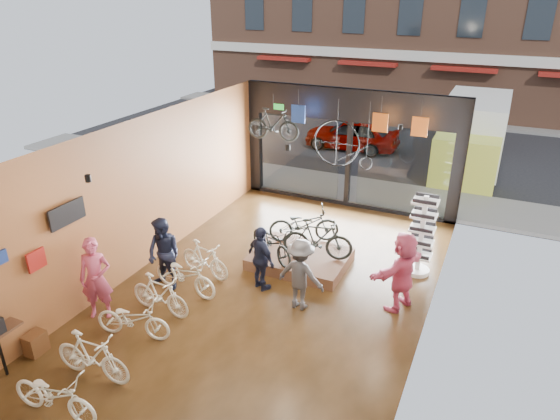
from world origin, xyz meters
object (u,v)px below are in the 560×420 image
Objects in this scene: street_car at (352,134)px; customer_5 at (402,271)px; penny_farthing at (346,146)px; customer_3 at (301,275)px; display_bike_mid at (318,239)px; floor_bike_4 at (185,275)px; sunglasses_rack at (421,236)px; box_truck at (471,138)px; floor_bike_5 at (205,259)px; display_bike_right at (304,224)px; customer_1 at (164,254)px; hung_bike at (273,124)px; display_bike_left at (272,242)px; floor_bike_2 at (133,319)px; customer_0 at (96,278)px; customer_2 at (261,259)px; floor_bike_1 at (92,356)px; floor_bike_0 at (54,395)px; display_platform at (300,259)px.

customer_5 is (4.54, -11.09, 0.23)m from street_car.
street_car is 2.42× the size of penny_farthing.
display_bike_mid is at bearing -77.34° from customer_3.
floor_bike_4 is 5.76m from sunglasses_rack.
customer_5 is at bearing 22.26° from street_car.
floor_bike_5 is at bearing -115.45° from box_truck.
display_bike_right is at bearing -111.54° from box_truck.
display_bike_right is 3.82m from customer_1.
hung_bike is (-2.20, -0.13, 0.43)m from penny_farthing.
floor_bike_2 is at bearing -169.33° from display_bike_left.
display_bike_mid is 4.02m from hung_bike.
customer_0 is 3.63m from customer_2.
street_car reaches higher than floor_bike_4.
floor_bike_2 is 5.77m from customer_5.
penny_farthing is (0.47, 1.88, 1.71)m from display_bike_right.
customer_1 is at bearing -115.97° from box_truck.
floor_bike_1 is 4.22m from customer_2.
customer_2 is (1.55, 0.87, 0.35)m from floor_bike_4.
sunglasses_rack is 1.23× the size of penny_farthing.
box_truck is 11.29m from customer_2.
customer_1 is at bearing -3.08° from street_car.
display_platform is at bearing -19.41° from floor_bike_0.
display_bike_left is at bearing -105.47° from penny_farthing.
box_truck reaches higher than display_bike_mid.
floor_bike_2 is 0.87× the size of customer_5.
hung_bike is (-2.39, 2.47, 2.10)m from display_bike_mid.
box_truck is at bearing 36.33° from customer_0.
floor_bike_1 is 0.91× the size of floor_bike_4.
street_car is 2.39× the size of display_bike_left.
customer_2 is (-3.56, -10.70, -0.54)m from box_truck.
floor_bike_4 is 0.84× the size of sunglasses_rack.
display_bike_mid is 0.95× the size of customer_5.
box_truck is 3.67× the size of customer_0.
customer_0 is (-3.58, -3.84, 0.10)m from display_bike_mid.
box_truck is at bearing 66.51° from penny_farthing.
display_bike_left is 1.15m from display_bike_mid.
display_bike_left is 1.06× the size of customer_2.
penny_farthing is (2.75, 4.93, 1.61)m from customer_1.
floor_bike_1 is 0.67× the size of display_platform.
floor_bike_5 is 5.35m from sunglasses_rack.
sunglasses_rack is at bearing -124.90° from customer_3.
box_truck is 3.89× the size of display_bike_mid.
street_car is 10.82m from display_bike_left.
display_bike_left reaches higher than floor_bike_5.
street_car is 11.99m from customer_5.
display_platform is at bearing 9.96° from street_car.
box_truck reaches higher than floor_bike_4.
floor_bike_4 is 1.05× the size of customer_3.
floor_bike_1 is (-5.02, -14.65, -0.87)m from box_truck.
display_bike_left is 1.27m from display_bike_right.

